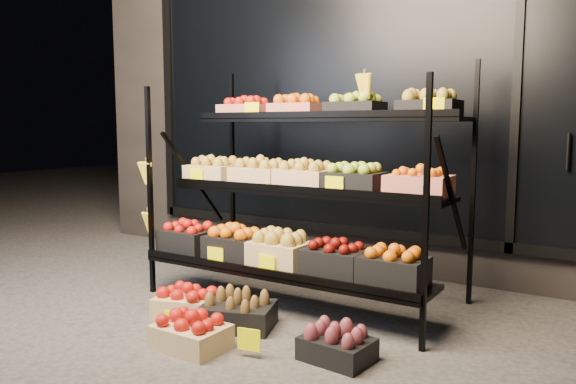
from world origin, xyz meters
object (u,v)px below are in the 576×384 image
Objects in this scene: floor_crate_midleft at (238,312)px; floor_crate_midright at (191,332)px; display_rack at (299,189)px; floor_crate_left at (187,302)px.

floor_crate_midright is (-0.02, -0.40, -0.01)m from floor_crate_midleft.
floor_crate_midleft is (-0.03, -0.67, -0.69)m from display_rack.
floor_crate_midleft is 1.27× the size of floor_crate_midright.
floor_crate_midright is at bearing -92.80° from display_rack.
floor_crate_midleft is 0.40m from floor_crate_midright.
display_rack reaches higher than floor_crate_midleft.
display_rack is at bearing 88.90° from floor_crate_midright.
display_rack is 5.50× the size of floor_crate_midright.
floor_crate_midleft is at bearing 88.45° from floor_crate_midright.
floor_crate_midleft is at bearing -17.12° from floor_crate_left.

